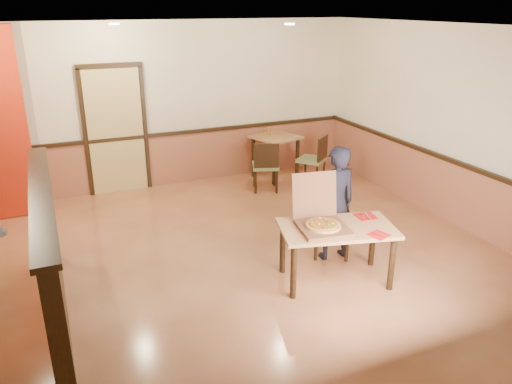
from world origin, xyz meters
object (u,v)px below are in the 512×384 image
diner (335,203)px  pizza_box (322,222)px  side_chair_right (315,158)px  diner_chair (332,215)px  side_chair_left (266,164)px  main_table (337,235)px  side_table (275,145)px  condiment (269,131)px

diner → pizza_box: bearing=47.0°
side_chair_right → pizza_box: size_ratio=1.25×
diner_chair → side_chair_left: size_ratio=1.06×
main_table → diner: diner is taller
diner_chair → pizza_box: bearing=-101.8°
side_chair_left → side_table: (0.47, 0.61, 0.13)m
side_chair_left → condiment: condiment is taller
side_chair_left → pizza_box: size_ratio=1.25×
diner → condiment: 3.27m
main_table → side_chair_left: size_ratio=1.62×
side_chair_left → pizza_box: (-0.67, -2.97, 0.28)m
side_chair_right → condiment: (-0.58, 0.69, 0.38)m
condiment → side_chair_right: bearing=-50.0°
side_chair_right → diner: bearing=25.9°
side_table → condiment: size_ratio=6.49×
diner_chair → side_chair_right: size_ratio=1.06×
side_chair_left → side_table: bearing=-107.5°
side_chair_left → condiment: 0.89m
side_chair_right → pizza_box: pizza_box is taller
side_table → diner: bearing=-102.3°
diner_chair → side_chair_left: diner_chair is taller
diner → pizza_box: size_ratio=2.09×
side_table → side_chair_right: bearing=-50.7°
diner_chair → condiment: size_ratio=6.65×
side_chair_right → side_chair_left: bearing=-38.6°
side_chair_right → main_table: bearing=25.2°
main_table → side_chair_left: bearing=95.2°
side_chair_right → condiment: bearing=-89.2°
main_table → side_table: 3.76m
side_chair_right → side_table: side_chair_right is taller
diner → pizza_box: (-0.46, -0.46, 0.02)m
main_table → diner_chair: size_ratio=1.52×
side_chair_right → condiment: condiment is taller
side_chair_left → side_chair_right: side_chair_left is taller
side_chair_right → pizza_box: bearing=22.1°
main_table → condiment: condiment is taller
side_chair_left → pizza_box: 3.06m
pizza_box → main_table: bearing=-7.3°
diner_chair → diner: diner is taller
side_chair_left → side_chair_right: (0.96, 0.01, -0.00)m
main_table → side_chair_right: size_ratio=1.62×
side_chair_left → side_chair_right: bearing=-159.1°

